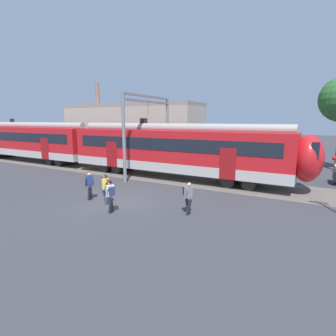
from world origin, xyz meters
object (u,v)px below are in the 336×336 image
(pedestrian_white, at_px, (111,194))
(pedestrian_grey, at_px, (188,195))
(pedestrian_yellow, at_px, (106,186))
(commuter_train, at_px, (93,145))
(pedestrian_navy, at_px, (89,183))

(pedestrian_white, bearing_deg, pedestrian_grey, 25.87)
(pedestrian_yellow, relative_size, pedestrian_white, 1.00)
(pedestrian_yellow, relative_size, pedestrian_grey, 1.00)
(commuter_train, xyz_separation_m, pedestrian_grey, (13.15, -6.97, -1.26))
(commuter_train, relative_size, pedestrian_navy, 22.83)
(commuter_train, distance_m, pedestrian_white, 13.05)
(pedestrian_white, bearing_deg, pedestrian_yellow, 140.43)
(pedestrian_navy, height_order, pedestrian_grey, same)
(pedestrian_white, height_order, pedestrian_grey, same)
(pedestrian_navy, distance_m, pedestrian_white, 2.79)
(commuter_train, distance_m, pedestrian_yellow, 11.50)
(pedestrian_navy, height_order, pedestrian_yellow, same)
(commuter_train, xyz_separation_m, pedestrian_white, (9.69, -8.64, -1.26))
(pedestrian_yellow, distance_m, pedestrian_white, 1.56)
(commuter_train, xyz_separation_m, pedestrian_yellow, (8.49, -7.65, -1.26))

